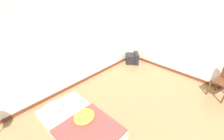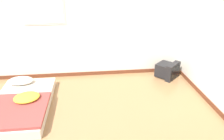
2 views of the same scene
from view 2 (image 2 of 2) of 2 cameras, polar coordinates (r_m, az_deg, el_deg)
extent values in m
cube|color=silver|center=(5.12, -13.75, 11.78)|extent=(8.24, 0.06, 2.60)
cube|color=brown|center=(5.48, -12.52, -1.20)|extent=(8.24, 0.02, 0.09)
cube|color=silver|center=(5.06, -17.70, 16.55)|extent=(0.90, 0.01, 0.97)
cube|color=white|center=(5.05, -17.72, 16.54)|extent=(0.83, 0.01, 0.90)
cube|color=beige|center=(4.48, -22.51, -8.24)|extent=(1.04, 1.85, 0.16)
ellipsoid|color=white|center=(5.05, -22.77, -2.59)|extent=(0.52, 0.34, 0.14)
cube|color=#993D38|center=(4.14, -23.94, -9.55)|extent=(1.05, 1.07, 0.05)
ellipsoid|color=yellow|center=(4.32, -21.38, -6.65)|extent=(0.56, 0.52, 0.11)
cube|color=black|center=(5.47, 13.49, 0.16)|extent=(0.51, 0.51, 0.31)
cube|color=black|center=(5.38, 15.59, -0.31)|extent=(0.45, 0.44, 0.38)
cube|color=black|center=(5.35, 16.27, -0.42)|extent=(0.30, 0.29, 0.28)
camera|label=1|loc=(2.90, -65.55, 16.73)|focal=24.00mm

